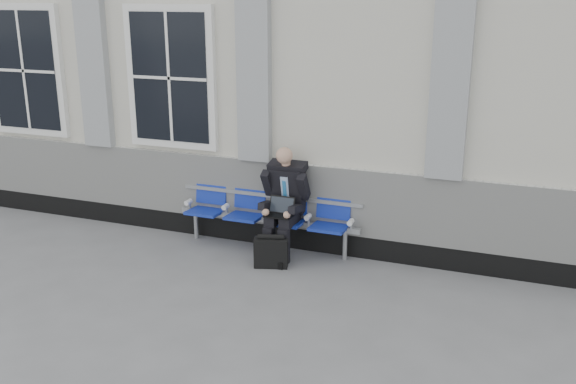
% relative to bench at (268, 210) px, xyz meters
% --- Properties ---
extents(ground, '(70.00, 70.00, 0.00)m').
position_rel_bench_xyz_m(ground, '(-1.82, -1.32, -0.55)').
color(ground, slate).
rests_on(ground, ground).
extents(station_building, '(14.40, 4.40, 4.49)m').
position_rel_bench_xyz_m(station_building, '(-1.84, 2.15, 1.67)').
color(station_building, beige).
rests_on(station_building, ground).
extents(bench, '(2.60, 0.47, 0.91)m').
position_rel_bench_xyz_m(bench, '(0.00, 0.00, 0.00)').
color(bench, '#9EA0A3').
rests_on(bench, ground).
extents(businessman, '(0.60, 0.81, 1.48)m').
position_rel_bench_xyz_m(businessman, '(0.30, -0.14, 0.24)').
color(businessman, black).
rests_on(businessman, ground).
extents(briefcase, '(0.46, 0.30, 0.44)m').
position_rel_bench_xyz_m(briefcase, '(0.28, -0.57, -0.35)').
color(briefcase, black).
rests_on(briefcase, ground).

